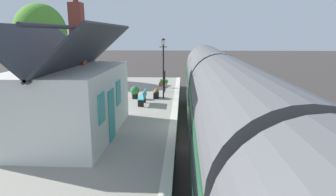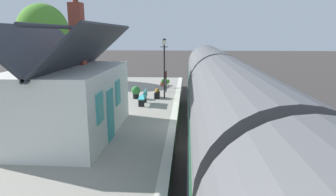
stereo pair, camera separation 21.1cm
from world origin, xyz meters
name	(u,v)px [view 2 (the right image)]	position (x,y,z in m)	size (l,w,h in m)	color
ground_plane	(197,146)	(0.00, 0.00, 0.00)	(160.00, 160.00, 0.00)	#383330
platform	(110,135)	(0.00, 4.17, 0.44)	(32.00, 6.34, 0.88)	gray
platform_edge_coping	(172,127)	(0.00, 1.18, 0.88)	(32.00, 0.36, 0.02)	beige
rail_near	(232,145)	(0.00, -1.62, 0.07)	(52.00, 0.08, 0.14)	gray
rail_far	(201,144)	(0.00, -0.18, 0.07)	(52.00, 0.08, 0.14)	gray
train	(232,130)	(-4.31, -0.90, 2.22)	(28.35, 2.73, 4.32)	black
station_building	(70,98)	(-1.16, 5.51, 2.48)	(6.93, 3.99, 6.01)	white
bench_by_lamp	(144,97)	(4.45, 3.18, 1.35)	(1.41, 0.46, 0.88)	teal
planter_bench_left	(136,92)	(6.12, 3.95, 1.35)	(0.60, 0.60, 0.84)	black
planter_bench_right	(157,93)	(6.39, 2.54, 1.19)	(0.79, 0.32, 0.65)	black
planter_by_door	(99,94)	(5.95, 6.41, 1.18)	(0.79, 0.32, 0.64)	#9E5138
planter_corner_building	(163,82)	(11.40, 2.58, 1.13)	(0.84, 0.32, 0.54)	#9E5138
planter_edge_near	(168,83)	(10.36, 2.09, 1.22)	(0.33, 0.33, 0.70)	gray
lamp_post_platform	(164,57)	(6.33, 2.04, 3.65)	(0.32, 0.50, 4.02)	black
station_sign_board	(166,76)	(8.66, 2.10, 2.06)	(0.96, 0.06, 1.57)	black
tree_far_right	(43,33)	(13.44, 13.62, 5.25)	(4.78, 4.58, 7.83)	#4C3828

